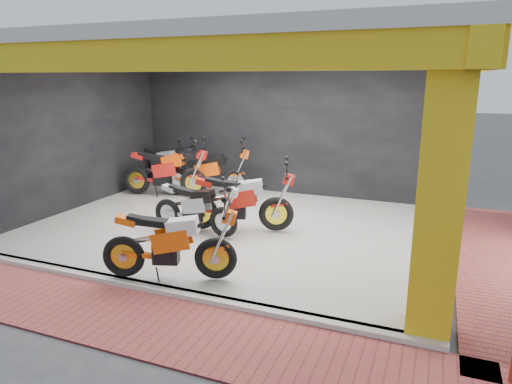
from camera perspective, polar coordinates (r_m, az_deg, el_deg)
ground at (r=7.74m, az=-8.53°, el=-9.10°), size 80.00×80.00×0.00m
showroom_floor at (r=9.38m, az=-2.38°, el=-4.44°), size 8.00×6.00×0.10m
showroom_ceiling at (r=8.92m, az=-2.62°, el=17.75°), size 8.40×6.40×0.20m
back_wall at (r=11.86m, az=3.75°, el=7.85°), size 8.20×0.20×3.50m
left_wall at (r=11.30m, az=-21.93°, el=6.57°), size 0.20×6.20×3.50m
corner_column at (r=5.50m, az=22.07°, el=-0.33°), size 0.50×0.50×3.50m
header_beam_front at (r=6.30m, az=-14.43°, el=16.18°), size 8.40×0.30×0.40m
header_beam_right at (r=8.12m, az=25.06°, el=14.75°), size 0.30×6.40×0.40m
floor_kerb at (r=6.94m, az=-12.87°, el=-11.67°), size 8.00×0.20×0.10m
paver_front at (r=6.40m, az=-16.93°, el=-14.59°), size 9.00×1.40×0.03m
paver_right at (r=8.71m, az=28.10°, el=-7.87°), size 1.40×7.00×0.03m
moto_hero at (r=6.70m, az=-5.11°, el=-5.81°), size 2.27×1.43×1.30m
moto_row_a at (r=8.76m, az=2.57°, el=-0.68°), size 2.43×1.49×1.39m
moto_row_b at (r=8.46m, az=-4.12°, el=-1.92°), size 2.01×0.87×1.20m
moto_row_c at (r=11.42m, az=-7.87°, el=2.82°), size 2.49×1.25×1.45m
moto_row_d at (r=11.50m, az=-2.58°, el=2.97°), size 2.50×1.59×1.44m
moto_row_e at (r=12.63m, az=-9.38°, el=3.53°), size 2.22×0.97×1.32m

